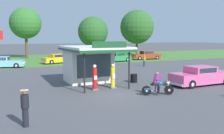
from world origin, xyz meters
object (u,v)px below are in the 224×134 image
at_px(bystander_standing_back_lot, 144,60).
at_px(bystander_leaning_by_kiosk, 25,107).
at_px(parked_car_back_row_far_left, 59,59).
at_px(parked_car_back_row_centre, 3,62).
at_px(featured_classic_sedan, 201,76).
at_px(gas_pump_nearside, 95,78).
at_px(spare_tire_stack, 134,78).
at_px(parked_car_back_row_left, 117,57).
at_px(parked_car_back_row_centre_right, 146,55).
at_px(gas_pump_offside, 113,77).
at_px(motorcycle_with_rider, 157,85).

bearing_deg(bystander_standing_back_lot, bystander_leaning_by_kiosk, -135.40).
bearing_deg(parked_car_back_row_far_left, parked_car_back_row_centre, -161.48).
bearing_deg(featured_classic_sedan, bystander_standing_back_lot, 77.62).
xyz_separation_m(gas_pump_nearside, parked_car_back_row_far_left, (1.97, 20.18, -0.21)).
bearing_deg(bystander_leaning_by_kiosk, bystander_standing_back_lot, 44.60).
height_order(featured_classic_sedan, spare_tire_stack, featured_classic_sedan).
relative_size(featured_classic_sedan, parked_car_back_row_left, 1.11).
bearing_deg(spare_tire_stack, bystander_leaning_by_kiosk, -143.70).
relative_size(gas_pump_nearside, bystander_leaning_by_kiosk, 1.15).
distance_m(gas_pump_nearside, parked_car_back_row_centre, 18.51).
distance_m(parked_car_back_row_left, bystander_leaning_by_kiosk, 29.04).
bearing_deg(bystander_leaning_by_kiosk, parked_car_back_row_centre_right, 47.94).
height_order(parked_car_back_row_left, parked_car_back_row_centre_right, parked_car_back_row_centre_right).
distance_m(gas_pump_offside, parked_car_back_row_centre, 19.04).
bearing_deg(parked_car_back_row_left, bystander_standing_back_lot, -86.63).
bearing_deg(parked_car_back_row_centre, parked_car_back_row_left, 2.83).
xyz_separation_m(gas_pump_nearside, spare_tire_stack, (4.15, 1.38, -0.50)).
xyz_separation_m(motorcycle_with_rider, parked_car_back_row_centre, (-9.18, 20.81, 0.02)).
bearing_deg(parked_car_back_row_left, parked_car_back_row_centre_right, 13.05).
bearing_deg(parked_car_back_row_centre_right, parked_car_back_row_centre, -174.24).
bearing_deg(gas_pump_nearside, featured_classic_sedan, -12.33).
height_order(parked_car_back_row_centre, bystander_standing_back_lot, bystander_standing_back_lot).
bearing_deg(gas_pump_nearside, gas_pump_offside, -0.00).
xyz_separation_m(parked_car_back_row_far_left, bystander_standing_back_lot, (9.47, -9.22, 0.18)).
bearing_deg(parked_car_back_row_far_left, parked_car_back_row_left, -11.36).
distance_m(gas_pump_nearside, gas_pump_offside, 1.48).
xyz_separation_m(featured_classic_sedan, spare_tire_stack, (-4.47, 3.27, -0.35)).
relative_size(parked_car_back_row_centre, spare_tire_stack, 7.52).
bearing_deg(gas_pump_nearside, parked_car_back_row_centre, 108.72).
bearing_deg(parked_car_back_row_centre, parked_car_back_row_centre_right, 5.76).
distance_m(gas_pump_nearside, bystander_leaning_by_kiosk, 7.77).
distance_m(featured_classic_sedan, parked_car_back_row_far_left, 23.05).
height_order(gas_pump_offside, parked_car_back_row_far_left, gas_pump_offside).
relative_size(motorcycle_with_rider, parked_car_back_row_left, 0.43).
height_order(bystander_leaning_by_kiosk, bystander_standing_back_lot, bystander_leaning_by_kiosk).
distance_m(featured_classic_sedan, parked_car_back_row_left, 20.39).
bearing_deg(parked_car_back_row_centre_right, spare_tire_stack, -126.10).
height_order(gas_pump_offside, parked_car_back_row_centre, gas_pump_offside).
relative_size(parked_car_back_row_far_left, bystander_leaning_by_kiosk, 3.48).
bearing_deg(gas_pump_offside, parked_car_back_row_far_left, 88.59).
bearing_deg(gas_pump_offside, gas_pump_nearside, 180.00).
xyz_separation_m(gas_pump_nearside, motorcycle_with_rider, (3.23, -3.28, -0.21)).
relative_size(parked_car_back_row_far_left, bystander_standing_back_lot, 3.67).
relative_size(gas_pump_nearside, parked_car_back_row_centre, 0.35).
bearing_deg(featured_classic_sedan, bystander_leaning_by_kiosk, -165.07).
height_order(gas_pump_offside, parked_car_back_row_left, gas_pump_offside).
relative_size(gas_pump_nearside, parked_car_back_row_left, 0.38).
distance_m(parked_car_back_row_centre, spare_tire_stack, 19.05).
relative_size(parked_car_back_row_centre_right, bystander_standing_back_lot, 3.53).
xyz_separation_m(gas_pump_nearside, parked_car_back_row_left, (11.00, 18.37, -0.17)).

